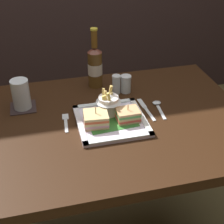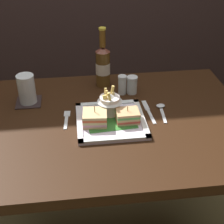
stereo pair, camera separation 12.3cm
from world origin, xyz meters
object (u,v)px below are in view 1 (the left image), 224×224
at_px(fries_cup, 109,102).
at_px(sandwich_half_right, 128,115).
at_px(beer_bottle, 95,66).
at_px(knife, 146,108).
at_px(dining_table, 113,144).
at_px(sandwich_half_left, 96,119).
at_px(water_glass, 21,96).
at_px(spoon, 158,105).
at_px(salt_shaker, 116,85).
at_px(square_plate, 111,121).
at_px(fork, 66,122).
at_px(pepper_shaker, 126,85).

bearing_deg(fries_cup, sandwich_half_right, -46.79).
bearing_deg(beer_bottle, knife, -57.01).
distance_m(dining_table, sandwich_half_left, 0.17).
height_order(sandwich_half_right, fries_cup, fries_cup).
bearing_deg(fries_cup, sandwich_half_left, -134.81).
height_order(water_glass, knife, water_glass).
distance_m(beer_bottle, spoon, 0.33).
xyz_separation_m(sandwich_half_left, spoon, (0.27, 0.08, -0.03)).
distance_m(dining_table, sandwich_half_right, 0.16).
height_order(beer_bottle, knife, beer_bottle).
height_order(sandwich_half_right, spoon, sandwich_half_right).
bearing_deg(sandwich_half_left, beer_bottle, 78.92).
distance_m(sandwich_half_left, water_glass, 0.33).
xyz_separation_m(knife, salt_shaker, (-0.08, 0.15, 0.04)).
xyz_separation_m(knife, spoon, (0.05, 0.01, 0.00)).
height_order(square_plate, fork, square_plate).
relative_size(sandwich_half_right, knife, 0.50).
height_order(dining_table, sandwich_half_right, sandwich_half_right).
bearing_deg(salt_shaker, sandwich_half_left, -120.85).
distance_m(water_glass, knife, 0.49).
bearing_deg(fork, knife, 2.90).
height_order(fries_cup, fork, fries_cup).
distance_m(knife, salt_shaker, 0.18).
xyz_separation_m(fork, salt_shaker, (0.24, 0.17, 0.04)).
xyz_separation_m(sandwich_half_right, fries_cup, (-0.06, 0.06, 0.03)).
bearing_deg(fries_cup, fork, -178.00).
relative_size(fries_cup, fork, 0.89).
distance_m(sandwich_half_right, water_glass, 0.43).
bearing_deg(beer_bottle, pepper_shaker, -37.29).
bearing_deg(fork, square_plate, -14.49).
height_order(sandwich_half_left, water_glass, water_glass).
relative_size(sandwich_half_right, spoon, 0.64).
xyz_separation_m(water_glass, spoon, (0.53, -0.12, -0.05)).
relative_size(sandwich_half_left, water_glass, 0.78).
xyz_separation_m(sandwich_half_right, water_glass, (-0.38, 0.20, 0.02)).
relative_size(sandwich_half_left, salt_shaker, 1.13).
bearing_deg(sandwich_half_right, pepper_shaker, 76.04).
distance_m(fries_cup, fork, 0.18).
bearing_deg(spoon, square_plate, -162.81).
distance_m(fries_cup, beer_bottle, 0.25).
bearing_deg(spoon, water_glass, 167.42).
bearing_deg(beer_bottle, square_plate, -90.16).
height_order(dining_table, salt_shaker, salt_shaker).
distance_m(fries_cup, knife, 0.17).
bearing_deg(fork, pepper_shaker, 30.84).
xyz_separation_m(beer_bottle, fork, (-0.17, -0.26, -0.10)).
bearing_deg(fries_cup, knife, 3.87).
bearing_deg(sandwich_half_left, fries_cup, 45.19).
height_order(spoon, salt_shaker, salt_shaker).
relative_size(square_plate, sandwich_half_right, 3.01).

